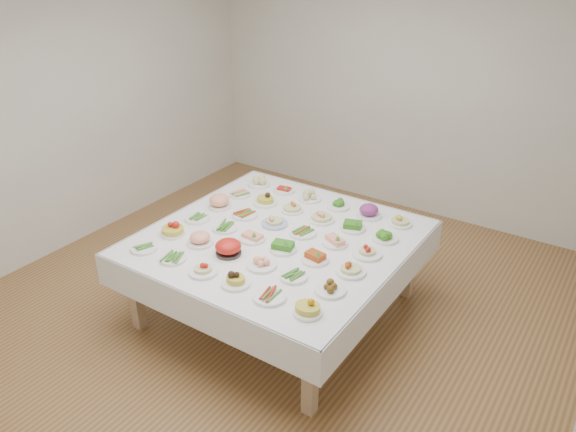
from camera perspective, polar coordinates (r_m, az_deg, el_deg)
The scene contains 38 objects.
room_envelope at distance 4.38m, azimuth -1.04°, elevation 11.10°, with size 5.02×5.02×2.81m.
display_table at distance 4.72m, azimuth -1.01°, elevation -2.84°, with size 2.09×2.09×0.75m.
dish_0 at distance 4.64m, azimuth -14.39°, elevation -3.11°, with size 0.21×0.21×0.05m.
dish_1 at distance 4.45m, azimuth -11.59°, elevation -4.17°, with size 0.20×0.20×0.05m.
dish_2 at distance 4.23m, azimuth -8.64°, elevation -5.20°, with size 0.22×0.22×0.11m.
dish_3 at distance 4.07m, azimuth -5.34°, elevation -6.32°, with size 0.21×0.21×0.12m.
dish_4 at distance 3.94m, azimuth -1.88°, elevation -8.01°, with size 0.23×0.23×0.06m.
dish_5 at distance 3.77m, azimuth 2.01°, elevation -9.16°, with size 0.20×0.20×0.12m.
dish_6 at distance 4.79m, azimuth -11.65°, elevation -1.23°, with size 0.22×0.22×0.13m.
dish_7 at distance 4.62m, azimuth -8.93°, elevation -2.25°, with size 0.21×0.21×0.11m.
dish_8 at distance 4.43m, azimuth -6.09°, elevation -3.17°, with size 0.23×0.23×0.13m.
dish_9 at distance 4.28m, azimuth -2.72°, elevation -4.73°, with size 0.23×0.23×0.09m.
dish_10 at distance 4.15m, azimuth 0.58°, elevation -6.09°, with size 0.21×0.21×0.05m.
dish_11 at distance 4.01m, azimuth 4.31°, elevation -7.26°, with size 0.22×0.22×0.09m.
dish_12 at distance 5.01m, azimuth -9.18°, elevation -0.18°, with size 0.22×0.22×0.05m.
dish_13 at distance 4.82m, azimuth -6.41°, elevation -1.13°, with size 0.21×0.21×0.05m.
dish_14 at distance 4.63m, azimuth -3.64°, elevation -1.98°, with size 0.21×0.21×0.10m.
dish_15 at distance 4.47m, azimuth -0.52°, elevation -2.99°, with size 0.22×0.22×0.11m.
dish_16 at distance 4.34m, azimuth 2.78°, elevation -4.10°, with size 0.21×0.21×0.10m.
dish_17 at distance 4.21m, azimuth 6.41°, elevation -5.18°, with size 0.23×0.23×0.11m.
dish_18 at distance 5.19m, azimuth -6.99°, elevation 1.53°, with size 0.22×0.22×0.13m.
dish_19 at distance 5.03m, azimuth -4.42°, elevation 0.23°, with size 0.23×0.23×0.05m.
dish_20 at distance 4.85m, azimuth -1.38°, elevation -0.29°, with size 0.22×0.22×0.13m.
dish_21 at distance 4.72m, azimuth 1.51°, elevation -1.61°, with size 0.23×0.23×0.05m.
dish_22 at distance 4.57m, azimuth 4.80°, elevation -2.44°, with size 0.21×0.21×0.10m.
dish_23 at distance 4.45m, azimuth 8.06°, elevation -3.38°, with size 0.23×0.23×0.12m.
dish_24 at distance 5.42m, azimuth -4.91°, elevation 2.25°, with size 0.20×0.20×0.05m.
dish_25 at distance 5.22m, azimuth -2.33°, elevation 1.92°, with size 0.23×0.23×0.14m.
dish_26 at distance 5.08m, azimuth 0.43°, elevation 0.95°, with size 0.20×0.20×0.11m.
dish_27 at distance 4.92m, azimuth 3.43°, elevation 0.15°, with size 0.22×0.22×0.13m.
dish_28 at distance 4.81m, azimuth 6.58°, elevation -0.93°, with size 0.22×0.22×0.10m.
dish_29 at distance 4.69m, azimuth 9.84°, elevation -1.93°, with size 0.22×0.22×0.10m.
dish_30 at distance 5.62m, azimuth -2.99°, elevation 3.55°, with size 0.22×0.22×0.10m.
dish_31 at distance 5.47m, azimuth -0.39°, elevation 2.76°, with size 0.20×0.20×0.08m.
dish_32 at distance 5.31m, azimuth 2.20°, elevation 2.11°, with size 0.22×0.22×0.10m.
dish_33 at distance 5.18m, azimuth 5.10°, elevation 1.17°, with size 0.21×0.21×0.08m.
dish_34 at distance 5.04m, azimuth 8.23°, elevation 0.67°, with size 0.23×0.23×0.14m.
dish_35 at distance 4.94m, azimuth 11.35°, elevation -0.31°, with size 0.20×0.20×0.12m.
Camera 1 is at (2.40, -3.45, 3.04)m, focal length 35.00 mm.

